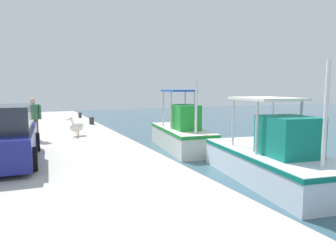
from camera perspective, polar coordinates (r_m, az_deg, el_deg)
fishing_boat_nearest at (r=14.23m, az=2.58°, el=-1.43°), size 5.10×2.36×3.16m
fishing_boat_second at (r=9.88m, az=19.16°, el=-5.83°), size 5.63×2.98×3.49m
pelican at (r=13.71m, az=-16.56°, el=-0.06°), size 0.64×0.94×0.82m
fisherman_standing at (r=13.12m, az=-23.69°, el=1.57°), size 0.42×0.59×1.64m
parked_car at (r=9.51m, az=-28.60°, el=-1.78°), size 4.19×2.05×1.57m
mooring_bollard_nearest at (r=21.89m, az=-15.98°, el=1.96°), size 0.21×0.21×0.36m
mooring_bollard_second at (r=17.78m, az=-13.96°, el=0.97°), size 0.27×0.27×0.40m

